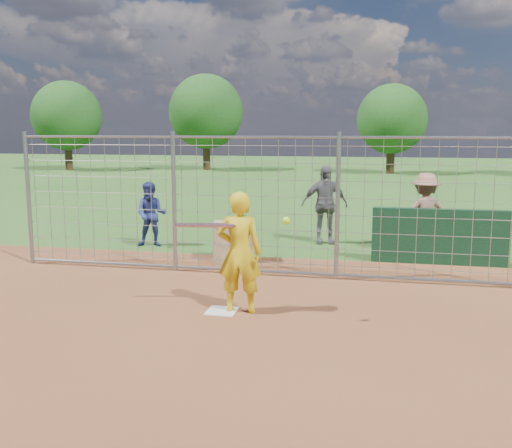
% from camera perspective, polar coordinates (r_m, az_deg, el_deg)
% --- Properties ---
extents(ground, '(100.00, 100.00, 0.00)m').
position_cam_1_polar(ground, '(8.61, -3.08, -8.36)').
color(ground, '#2D591E').
rests_on(ground, ground).
extents(infield_dirt, '(18.00, 18.00, 0.00)m').
position_cam_1_polar(infield_dirt, '(5.97, -10.83, -16.79)').
color(infield_dirt, brown).
rests_on(infield_dirt, ground).
extents(home_plate, '(0.43, 0.43, 0.02)m').
position_cam_1_polar(home_plate, '(8.42, -3.43, -8.70)').
color(home_plate, silver).
rests_on(home_plate, ground).
extents(dugout_wall, '(2.60, 0.20, 1.10)m').
position_cam_1_polar(dugout_wall, '(11.78, 17.85, -1.22)').
color(dugout_wall, '#11381E').
rests_on(dugout_wall, ground).
extents(batter, '(0.68, 0.47, 1.77)m').
position_cam_1_polar(batter, '(8.19, -1.66, -2.86)').
color(batter, gold).
rests_on(batter, ground).
extents(bystander_a, '(0.80, 0.68, 1.47)m').
position_cam_1_polar(bystander_a, '(13.13, -10.44, 0.95)').
color(bystander_a, navy).
rests_on(bystander_a, ground).
extents(bystander_b, '(1.15, 0.68, 1.83)m').
position_cam_1_polar(bystander_b, '(13.34, 6.87, 1.95)').
color(bystander_b, '#57585C').
rests_on(bystander_b, ground).
extents(bystander_c, '(1.24, 0.89, 1.74)m').
position_cam_1_polar(bystander_c, '(12.60, 16.53, 0.98)').
color(bystander_c, '#996953').
rests_on(bystander_c, ground).
extents(equipment_bin, '(0.92, 0.75, 0.80)m').
position_cam_1_polar(equipment_bin, '(11.52, -2.32, -1.75)').
color(equipment_bin, tan).
rests_on(equipment_bin, ground).
extents(equipment_in_play, '(1.67, 0.40, 0.23)m').
position_cam_1_polar(equipment_in_play, '(7.93, -3.20, -0.02)').
color(equipment_in_play, silver).
rests_on(equipment_in_play, ground).
extents(backstop_fence, '(9.08, 0.08, 2.60)m').
position_cam_1_polar(backstop_fence, '(10.24, -0.27, 1.73)').
color(backstop_fence, gray).
rests_on(backstop_fence, ground).
extents(tree_line, '(44.66, 6.72, 6.48)m').
position_cam_1_polar(tree_line, '(36.08, 13.66, 10.82)').
color(tree_line, '#3F2B19').
rests_on(tree_line, ground).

